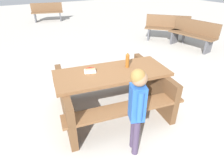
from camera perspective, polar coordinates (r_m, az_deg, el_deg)
ground_plane at (r=3.41m, az=-0.00°, el=-7.64°), size 30.00×30.00×0.00m
picnic_table at (r=3.16m, az=-0.00°, el=-1.26°), size 2.01×1.68×0.75m
soda_bottle at (r=3.12m, az=4.64°, el=7.18°), size 0.06×0.06×0.27m
hotdog_tray at (r=3.01m, az=-6.62°, el=4.10°), size 0.21×0.16×0.08m
child_in_coat at (r=2.26m, az=7.53°, el=-5.69°), size 0.23×0.29×1.22m
park_bench_near at (r=6.71m, az=23.11°, el=13.67°), size 0.63×1.54×0.85m
park_bench_mid at (r=7.24m, az=16.14°, el=15.94°), size 1.34×1.35×0.85m
park_bench_far at (r=10.64m, az=-18.84°, el=19.83°), size 1.55×0.75×0.85m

